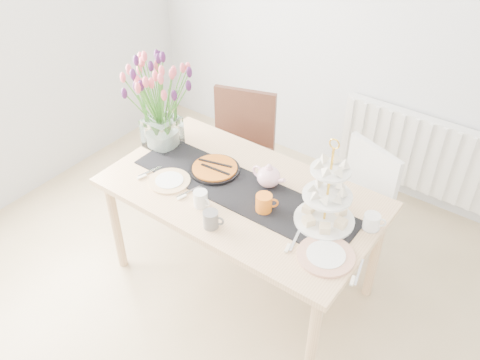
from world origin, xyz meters
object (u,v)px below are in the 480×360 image
Objects in this scene: dining_table at (242,201)px; mug_white at (201,199)px; tart_tin at (215,170)px; radiator at (418,153)px; cream_jug at (371,222)px; teapot at (269,177)px; mug_orange at (264,203)px; chair_white at (356,198)px; plate_right at (326,256)px; chair_brown at (240,145)px; cake_stand at (326,202)px; mug_grey at (211,219)px; plate_left at (169,181)px; tulip_vase at (158,90)px.

dining_table is 16.74× the size of mug_white.
radiator is at bearing 59.39° from tart_tin.
tart_tin is (-0.97, -0.10, -0.03)m from cream_jug.
teapot reaches higher than mug_orange.
chair_white and mug_white have the same top height.
cream_jug is 0.92× the size of mug_white.
mug_orange is at bearing 35.39° from mug_white.
mug_orange reaches higher than plate_right.
chair_brown reaches higher than chair_white.
chair_brown is at bearing 119.66° from mug_white.
cake_stand is at bearing -16.62° from mug_orange.
mug_white is at bearing -114.32° from dining_table.
teapot reaches higher than mug_grey.
teapot reaches higher than dining_table.
cream_jug is at bearing 74.50° from plate_right.
teapot is 0.47m from mug_grey.
mug_grey is at bearing -167.34° from cream_jug.
chair_white is at bearing 95.43° from cake_stand.
chair_brown is 0.85m from plate_left.
radiator is at bearing 38.35° from mug_orange.
plate_left is at bearing 153.47° from mug_orange.
teapot is (-0.36, -0.51, 0.33)m from chair_white.
plate_left is at bearing -179.27° from plate_right.
mug_grey is 0.18m from mug_white.
tulip_vase reaches higher than teapot.
plate_right is at bearing -14.98° from dining_table.
cake_stand is 0.29m from plate_right.
tulip_vase is at bearing -133.56° from chair_white.
chair_white reaches higher than tart_tin.
mug_white reaches higher than plate_left.
mug_orange is at bearing 39.42° from mug_grey.
mug_grey is at bearing -53.98° from tart_tin.
teapot is 0.64m from cream_jug.
mug_orange is 0.44× the size of plate_left.
dining_table is at bearing 165.02° from plate_right.
mug_white is (-0.21, -0.37, -0.02)m from teapot.
cream_jug is 0.85m from mug_grey.
chair_white is 0.95m from tart_tin.
cake_stand is (1.20, -0.03, -0.26)m from tulip_vase.
cake_stand is 0.61m from mug_grey.
tulip_vase reaches higher than chair_white.
chair_white is at bearing 44.22° from plate_left.
cake_stand is at bearing 19.29° from mug_grey.
radiator is 4.12× the size of plate_right.
radiator is 1.59m from mug_orange.
chair_brown is 1.20m from cake_stand.
chair_white is 9.56× the size of cream_jug.
chair_brown is 0.67m from tart_tin.
radiator is at bearing 74.19° from cream_jug.
mug_white is (-0.84, -0.39, 0.00)m from cream_jug.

